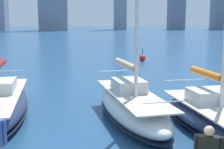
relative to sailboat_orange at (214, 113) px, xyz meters
name	(u,v)px	position (x,y,z in m)	size (l,w,h in m)	color
sailboat_orange	(214,113)	(0.00, 0.00, 0.00)	(3.70, 7.02, 12.22)	navy
sailboat_tan	(131,105)	(3.38, -1.20, 0.10)	(3.45, 7.99, 10.04)	white
channel_buoy	(142,58)	(-0.87, -22.36, -0.27)	(0.70, 0.70, 1.40)	red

